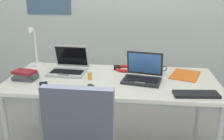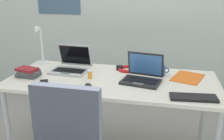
{
  "view_description": "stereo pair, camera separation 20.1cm",
  "coord_description": "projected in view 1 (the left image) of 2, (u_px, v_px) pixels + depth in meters",
  "views": [
    {
      "loc": [
        0.23,
        -2.06,
        1.51
      ],
      "look_at": [
        0.0,
        0.0,
        0.82
      ],
      "focal_mm": 40.78,
      "sensor_mm": 36.0,
      "label": 1
    },
    {
      "loc": [
        0.43,
        -2.03,
        1.51
      ],
      "look_at": [
        0.0,
        0.0,
        0.82
      ],
      "focal_mm": 40.78,
      "sensor_mm": 36.0,
      "label": 2
    }
  ],
  "objects": [
    {
      "name": "paper_folder_back_right",
      "position": [
        185.0,
        75.0,
        2.29
      ],
      "size": [
        0.32,
        0.37,
        0.01
      ],
      "primitive_type": "cube",
      "rotation": [
        0.0,
        0.0,
        -0.34
      ],
      "color": "orange",
      "rests_on": "desk"
    },
    {
      "name": "headphones",
      "position": [
        125.0,
        68.0,
        2.43
      ],
      "size": [
        0.21,
        0.18,
        0.04
      ],
      "color": "red",
      "rests_on": "desk"
    },
    {
      "name": "desk_lamp",
      "position": [
        34.0,
        47.0,
        2.49
      ],
      "size": [
        0.12,
        0.18,
        0.4
      ],
      "color": "white",
      "rests_on": "desk"
    },
    {
      "name": "pill_bottle",
      "position": [
        90.0,
        75.0,
        2.18
      ],
      "size": [
        0.04,
        0.04,
        0.08
      ],
      "color": "gold",
      "rests_on": "desk"
    },
    {
      "name": "coffee_mug",
      "position": [
        159.0,
        69.0,
        2.33
      ],
      "size": [
        0.11,
        0.08,
        0.09
      ],
      "color": "#2D518C",
      "rests_on": "desk"
    },
    {
      "name": "laptop_near_mouse",
      "position": [
        142.0,
        75.0,
        2.15
      ],
      "size": [
        0.36,
        0.31,
        0.23
      ],
      "color": "#232326",
      "rests_on": "desk"
    },
    {
      "name": "external_keyboard",
      "position": [
        196.0,
        94.0,
        1.87
      ],
      "size": [
        0.34,
        0.15,
        0.02
      ],
      "primitive_type": "cube",
      "rotation": [
        0.0,
        0.0,
        0.09
      ],
      "color": "black",
      "rests_on": "desk"
    },
    {
      "name": "computer_mouse",
      "position": [
        91.0,
        87.0,
        1.99
      ],
      "size": [
        0.09,
        0.11,
        0.03
      ],
      "primitive_type": "ellipsoid",
      "rotation": [
        0.0,
        0.0,
        0.38
      ],
      "color": "black",
      "rests_on": "desk"
    },
    {
      "name": "desk",
      "position": [
        112.0,
        85.0,
        2.22
      ],
      "size": [
        1.8,
        0.8,
        0.74
      ],
      "color": "silver",
      "rests_on": "ground_plane"
    },
    {
      "name": "wall_back",
      "position": [
        122.0,
        4.0,
        3.07
      ],
      "size": [
        6.0,
        0.13,
        2.6
      ],
      "color": "#B2BCB7",
      "rests_on": "ground_plane"
    },
    {
      "name": "book_stack",
      "position": [
        25.0,
        75.0,
        2.18
      ],
      "size": [
        0.22,
        0.16,
        0.08
      ],
      "color": "#4C4C51",
      "rests_on": "desk"
    },
    {
      "name": "laptop_far_corner",
      "position": [
        68.0,
        67.0,
        2.35
      ],
      "size": [
        0.35,
        0.32,
        0.24
      ],
      "color": "#B7BABC",
      "rests_on": "desk"
    },
    {
      "name": "cell_phone",
      "position": [
        44.0,
        85.0,
        2.05
      ],
      "size": [
        0.12,
        0.15,
        0.01
      ],
      "primitive_type": "cube",
      "rotation": [
        0.0,
        0.0,
        0.45
      ],
      "color": "black",
      "rests_on": "desk"
    }
  ]
}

